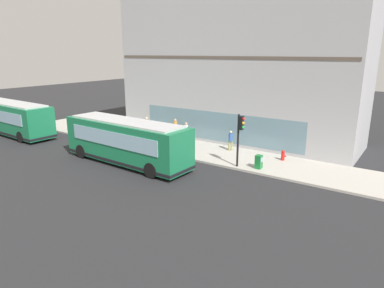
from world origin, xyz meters
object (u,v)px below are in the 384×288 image
at_px(city_bus_far_down_street, 13,118).
at_px(pedestrian_by_light_pole, 186,131).
at_px(fire_hydrant, 283,155).
at_px(pedestrian_walking_along_curb, 231,139).
at_px(traffic_light_near_corner, 240,131).
at_px(pedestrian_near_hydrant, 175,127).
at_px(pedestrian_near_building_entrance, 147,125).
at_px(newspaper_vending_box, 259,162).
at_px(city_bus_nearside, 126,142).

distance_m(city_bus_far_down_street, pedestrian_by_light_pole, 16.58).
relative_size(fire_hydrant, pedestrian_walking_along_curb, 0.47).
bearing_deg(traffic_light_near_corner, fire_hydrant, -32.54).
bearing_deg(pedestrian_by_light_pole, pedestrian_near_hydrant, 77.16).
xyz_separation_m(pedestrian_near_building_entrance, newspaper_vending_box, (-2.89, -12.37, -0.51)).
bearing_deg(pedestrian_near_building_entrance, pedestrian_walking_along_curb, -91.26).
height_order(city_bus_nearside, city_bus_far_down_street, same).
bearing_deg(pedestrian_walking_along_curb, city_bus_nearside, 143.99).
bearing_deg(pedestrian_walking_along_curb, pedestrian_near_hydrant, 85.46).
distance_m(pedestrian_walking_along_curb, pedestrian_near_hydrant, 5.72).
distance_m(fire_hydrant, pedestrian_near_hydrant, 9.99).
relative_size(city_bus_nearside, pedestrian_by_light_pole, 5.97).
distance_m(fire_hydrant, newspaper_vending_box, 2.70).
bearing_deg(pedestrian_near_hydrant, traffic_light_near_corner, -113.92).
height_order(pedestrian_by_light_pole, newspaper_vending_box, pedestrian_by_light_pole).
distance_m(pedestrian_near_hydrant, newspaper_vending_box, 9.80).
xyz_separation_m(city_bus_nearside, fire_hydrant, (6.39, -8.96, -1.04)).
distance_m(city_bus_nearside, city_bus_far_down_street, 14.86).
bearing_deg(pedestrian_by_light_pole, pedestrian_near_building_entrance, 89.27).
xyz_separation_m(city_bus_nearside, pedestrian_by_light_pole, (6.61, -0.39, -0.43)).
xyz_separation_m(fire_hydrant, pedestrian_walking_along_curb, (0.09, 4.25, 0.53)).
relative_size(traffic_light_near_corner, newspaper_vending_box, 3.93).
distance_m(city_bus_nearside, fire_hydrant, 11.05).
relative_size(city_bus_far_down_street, pedestrian_near_hydrant, 5.64).
distance_m(city_bus_far_down_street, pedestrian_near_building_entrance, 12.60).
bearing_deg(pedestrian_by_light_pole, city_bus_nearside, 176.63).
relative_size(pedestrian_near_hydrant, newspaper_vending_box, 2.00).
xyz_separation_m(city_bus_far_down_street, traffic_light_near_corner, (3.25, -21.89, 1.07)).
height_order(city_bus_nearside, pedestrian_near_hydrant, city_bus_nearside).
bearing_deg(fire_hydrant, pedestrian_near_building_entrance, 88.76).
height_order(traffic_light_near_corner, newspaper_vending_box, traffic_light_near_corner).
bearing_deg(city_bus_nearside, pedestrian_near_building_entrance, 31.61).
bearing_deg(pedestrian_near_building_entrance, pedestrian_by_light_pole, -90.73).
distance_m(pedestrian_by_light_pole, pedestrian_near_building_entrance, 4.49).
relative_size(traffic_light_near_corner, pedestrian_by_light_pole, 2.09).
relative_size(pedestrian_walking_along_curb, newspaper_vending_box, 1.75).
xyz_separation_m(pedestrian_walking_along_curb, newspaper_vending_box, (-2.70, -3.56, -0.44)).
bearing_deg(pedestrian_near_building_entrance, pedestrian_near_hydrant, -85.25).
bearing_deg(pedestrian_by_light_pole, pedestrian_walking_along_curb, -91.81).
relative_size(pedestrian_walking_along_curb, pedestrian_near_hydrant, 0.88).
xyz_separation_m(fire_hydrant, pedestrian_by_light_pole, (0.22, 8.57, 0.61)).
xyz_separation_m(city_bus_far_down_street, fire_hydrant, (6.27, -23.82, -1.04)).
relative_size(traffic_light_near_corner, fire_hydrant, 4.78).
height_order(pedestrian_near_hydrant, pedestrian_near_building_entrance, pedestrian_near_hydrant).
bearing_deg(newspaper_vending_box, pedestrian_near_building_entrance, 76.85).
distance_m(city_bus_nearside, pedestrian_walking_along_curb, 8.02).
bearing_deg(newspaper_vending_box, city_bus_far_down_street, 99.00).
height_order(pedestrian_near_hydrant, newspaper_vending_box, pedestrian_near_hydrant).
distance_m(city_bus_far_down_street, newspaper_vending_box, 23.43).
height_order(traffic_light_near_corner, pedestrian_near_hydrant, traffic_light_near_corner).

